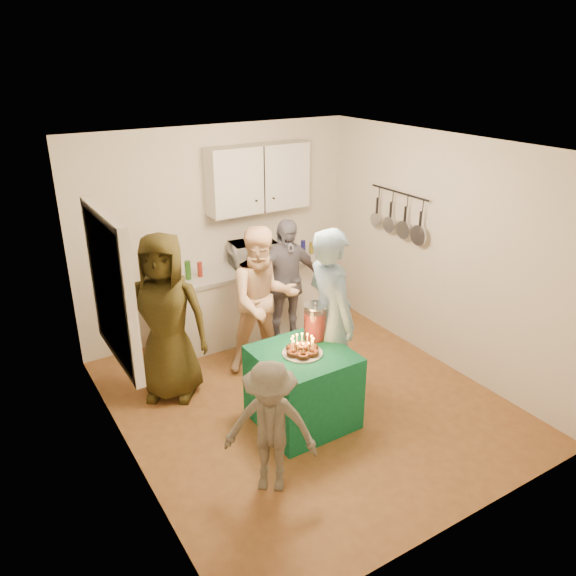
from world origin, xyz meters
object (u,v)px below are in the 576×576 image
man_birthday (330,318)px  woman_back_left (166,318)px  child_near_left (270,428)px  punch_jar (315,323)px  party_table (303,387)px  woman_back_right (285,282)px  microwave (253,253)px  woman_back_center (263,300)px  counter (246,302)px

man_birthday → woman_back_left: size_ratio=1.04×
man_birthday → child_near_left: (-1.17, -0.83, -0.34)m
punch_jar → woman_back_left: bearing=141.1°
party_table → man_birthday: man_birthday is taller
woman_back_left → woman_back_right: woman_back_left is taller
man_birthday → woman_back_right: (0.28, 1.31, -0.14)m
microwave → woman_back_left: bearing=-144.0°
punch_jar → microwave: bearing=81.1°
man_birthday → child_near_left: size_ratio=1.58×
woman_back_left → woman_back_center: bearing=32.6°
woman_back_center → woman_back_right: 0.68m
woman_back_center → child_near_left: size_ratio=1.42×
microwave → punch_jar: 1.81m
party_table → woman_back_left: bearing=129.0°
woman_back_left → child_near_left: 1.80m
party_table → punch_jar: punch_jar is taller
punch_jar → woman_back_right: bearing=70.6°
punch_jar → man_birthday: (0.19, 0.01, -0.00)m
woman_back_left → woman_back_center: (1.11, -0.04, -0.05)m
child_near_left → man_birthday: bearing=74.1°
microwave → woman_back_center: woman_back_center is taller
woman_back_center → woman_back_right: woman_back_center is taller
counter → party_table: size_ratio=2.59×
counter → woman_back_left: woman_back_left is taller
party_table → woman_back_left: size_ratio=0.48×
woman_back_center → man_birthday: bearing=-61.8°
party_table → woman_back_left: (-0.92, 1.13, 0.51)m
microwave → woman_back_right: size_ratio=0.34×
party_table → woman_back_right: woman_back_right is taller
punch_jar → man_birthday: 0.19m
microwave → child_near_left: (-1.26, -2.60, -0.47)m
counter → woman_back_center: size_ratio=1.31×
microwave → woman_back_left: size_ratio=0.30×
counter → woman_back_left: 1.64m
counter → microwave: size_ratio=4.06×
punch_jar → woman_back_center: size_ratio=0.20×
woman_back_right → microwave: bearing=115.7°
punch_jar → woman_back_center: (-0.07, 0.91, -0.09)m
microwave → woman_back_right: 0.56m
counter → punch_jar: punch_jar is taller
punch_jar → woman_back_center: 0.92m
microwave → woman_back_right: woman_back_right is taller
counter → woman_back_left: (-1.33, -0.83, 0.46)m
counter → woman_back_center: bearing=-104.4°
party_table → woman_back_left: woman_back_left is taller
woman_back_left → child_near_left: bearing=-48.8°
microwave → party_table: microwave is taller
counter → party_table: 2.01m
party_table → child_near_left: bearing=-138.8°
party_table → child_near_left: 0.98m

